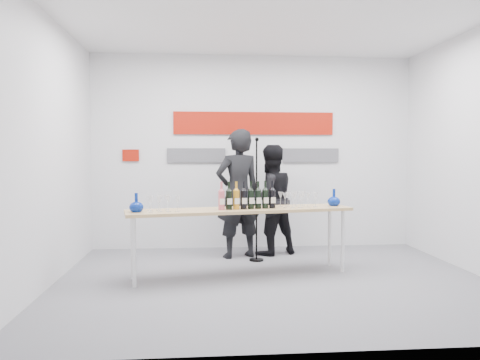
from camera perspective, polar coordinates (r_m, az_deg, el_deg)
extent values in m
plane|color=slate|center=(5.56, 4.07, -12.10)|extent=(5.00, 5.00, 0.00)
cube|color=silver|center=(7.35, 1.69, 3.41)|extent=(5.00, 0.04, 3.00)
cube|color=#A31407|center=(7.34, 1.73, 6.93)|extent=(2.50, 0.02, 0.35)
cube|color=#59595E|center=(7.27, -5.35, 3.01)|extent=(0.90, 0.02, 0.22)
cube|color=#59595E|center=(7.48, 8.60, 2.99)|extent=(0.90, 0.02, 0.22)
cube|color=#A31407|center=(7.35, -13.18, 2.94)|extent=(0.25, 0.02, 0.18)
cube|color=tan|center=(5.61, 0.09, -3.69)|extent=(2.76, 1.03, 0.04)
cylinder|color=silver|center=(5.30, -12.79, -8.61)|extent=(0.05, 0.05, 0.78)
cylinder|color=silver|center=(5.97, 12.42, -7.29)|extent=(0.05, 0.05, 0.78)
cylinder|color=silver|center=(5.65, -12.97, -7.88)|extent=(0.05, 0.05, 0.78)
cylinder|color=silver|center=(6.29, 10.87, -6.76)|extent=(0.05, 0.05, 0.78)
imported|color=black|center=(6.61, -0.25, -1.67)|extent=(0.77, 0.63, 1.82)
imported|color=black|center=(6.84, 3.68, -2.42)|extent=(0.95, 0.85, 1.60)
cylinder|color=black|center=(6.54, 2.01, -9.70)|extent=(0.20, 0.20, 0.02)
cylinder|color=black|center=(6.41, 2.03, -2.60)|extent=(0.02, 0.02, 1.64)
sphere|color=black|center=(6.35, 2.08, 4.97)|extent=(0.05, 0.05, 0.05)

